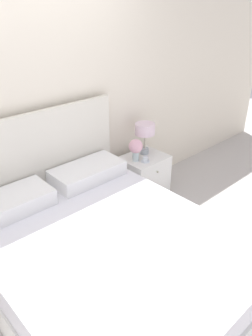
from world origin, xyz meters
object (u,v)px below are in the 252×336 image
(flower_vase, at_px, (136,148))
(teacup, at_px, (145,159))
(bed, at_px, (103,255))
(nightstand, at_px, (144,176))
(table_lamp, at_px, (145,131))

(flower_vase, relative_size, teacup, 2.55)
(bed, bearing_deg, nightstand, 31.64)
(bed, distance_m, nightstand, 1.42)
(bed, relative_size, teacup, 21.40)
(table_lamp, bearing_deg, nightstand, -135.42)
(nightstand, bearing_deg, flower_vase, -178.84)
(bed, height_order, nightstand, bed)
(bed, relative_size, flower_vase, 8.38)
(nightstand, relative_size, table_lamp, 1.39)
(nightstand, distance_m, table_lamp, 0.54)
(flower_vase, bearing_deg, nightstand, 1.16)
(bed, xyz_separation_m, teacup, (1.13, 0.65, 0.23))
(nightstand, height_order, flower_vase, flower_vase)
(nightstand, distance_m, flower_vase, 0.43)
(table_lamp, height_order, teacup, table_lamp)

